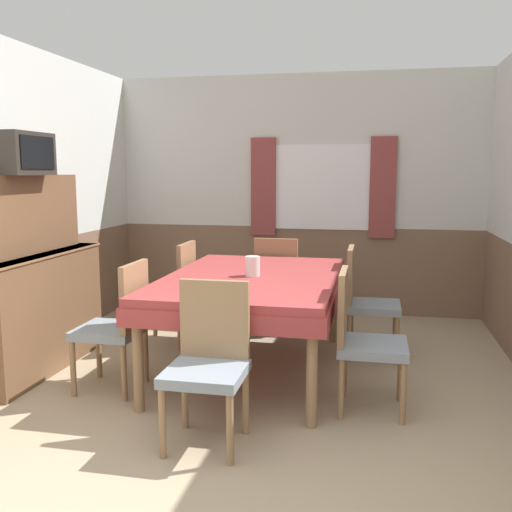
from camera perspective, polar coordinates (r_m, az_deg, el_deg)
wall_back at (r=6.34m, az=4.19°, el=6.13°), size 4.40×0.10×2.60m
wall_left at (r=5.03m, az=-23.15°, el=4.83°), size 0.05×4.65×2.60m
dining_table at (r=4.41m, az=-0.37°, el=-3.20°), size 1.32×2.00×0.77m
chair_head_near at (r=3.34m, az=-4.74°, el=-10.12°), size 0.44×0.44×0.93m
chair_right_far at (r=4.91m, az=10.87°, el=-4.18°), size 0.44×0.44×0.93m
chair_left_far at (r=5.22m, az=-8.25°, el=-3.37°), size 0.44×0.44×0.93m
chair_left_near at (r=4.20m, az=-13.59°, el=-6.44°), size 0.44×0.44×0.93m
chair_right_near at (r=3.81m, az=10.56°, el=-7.88°), size 0.44×0.44×0.93m
chair_head_window at (r=5.60m, az=2.21°, el=-2.48°), size 0.44×0.44×0.93m
sideboard at (r=4.80m, az=-21.63°, el=-3.01°), size 0.46×1.41×1.53m
tv at (r=4.61m, az=-22.48°, el=9.45°), size 0.29×0.51×0.32m
vase at (r=4.34m, az=-0.34°, el=-1.02°), size 0.11×0.11×0.15m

